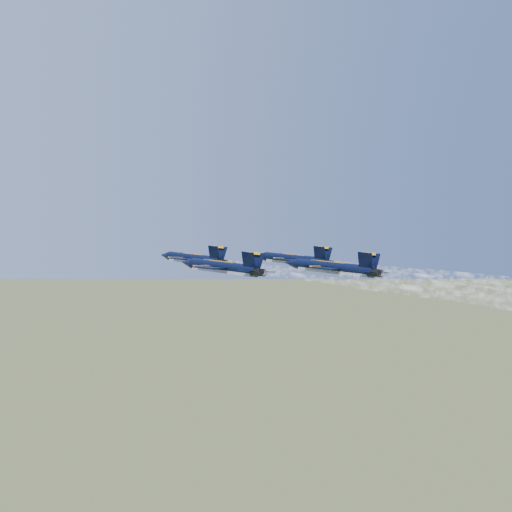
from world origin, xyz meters
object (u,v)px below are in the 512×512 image
jet_right (294,260)px  jet_slot (332,268)px  jet_lead (193,259)px  jet_left (222,267)px

jet_right → jet_slot: same height
jet_lead → jet_right: 17.78m
jet_left → jet_slot: 16.09m
jet_lead → jet_slot: size_ratio=1.00×
jet_right → jet_slot: 16.91m
jet_lead → jet_slot: (10.51, -26.58, 0.00)m
jet_lead → jet_left: same height
jet_lead → jet_left: 18.17m
jet_right → jet_slot: size_ratio=1.00×
jet_right → jet_left: bearing=-177.1°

